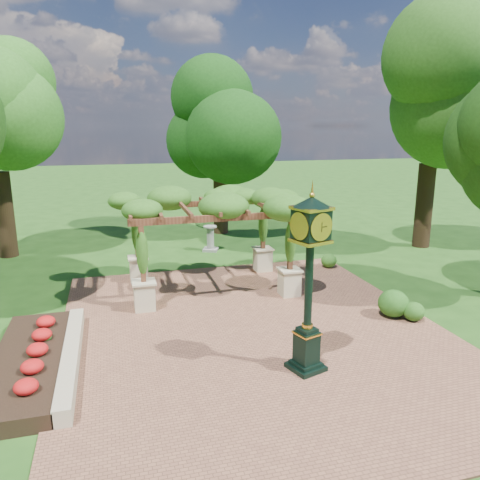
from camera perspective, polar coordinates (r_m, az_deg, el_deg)
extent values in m
plane|color=#1E4714|center=(11.88, 3.34, -13.18)|extent=(120.00, 120.00, 0.00)
cube|color=brown|center=(12.72, 1.85, -11.15)|extent=(10.00, 12.00, 0.04)
cube|color=#C6B793|center=(11.76, -19.88, -13.25)|extent=(0.35, 5.00, 0.40)
cube|color=red|center=(11.89, -24.31, -13.48)|extent=(1.50, 5.00, 0.36)
cube|color=black|center=(11.02, 8.02, -15.04)|extent=(0.88, 0.88, 0.11)
cube|color=black|center=(10.80, 8.10, -12.84)|extent=(0.55, 0.55, 0.79)
cube|color=gold|center=(10.65, 8.17, -11.15)|extent=(0.61, 0.61, 0.04)
cylinder|color=black|center=(10.23, 8.39, -5.34)|extent=(0.22, 0.22, 2.02)
cube|color=black|center=(9.88, 8.65, 1.88)|extent=(0.77, 0.77, 0.61)
cylinder|color=beige|center=(9.65, 9.89, 1.56)|extent=(0.51, 0.18, 0.53)
cone|color=black|center=(9.79, 8.75, 4.65)|extent=(0.99, 0.99, 0.22)
sphere|color=gold|center=(9.77, 8.78, 5.41)|extent=(0.12, 0.12, 0.12)
cube|color=beige|center=(14.28, -11.58, -6.70)|extent=(0.60, 0.60, 0.83)
cube|color=brown|center=(13.88, -11.84, -1.61)|extent=(0.15, 0.15, 1.71)
cube|color=beige|center=(15.23, 6.04, -5.18)|extent=(0.60, 0.60, 0.83)
cube|color=brown|center=(14.86, 6.17, -0.38)|extent=(0.15, 0.15, 1.71)
cube|color=beige|center=(16.90, -12.26, -3.51)|extent=(0.60, 0.60, 0.83)
cube|color=brown|center=(16.57, -12.49, 0.84)|extent=(0.15, 0.15, 1.71)
cube|color=beige|center=(17.71, 2.79, -2.40)|extent=(0.60, 0.60, 0.83)
cube|color=brown|center=(17.39, 2.84, 1.76)|extent=(0.15, 0.15, 1.71)
cube|color=brown|center=(13.99, -2.56, 2.68)|extent=(5.35, 0.15, 0.20)
cube|color=brown|center=(16.65, -4.70, 4.44)|extent=(5.35, 0.15, 0.20)
ellipsoid|color=#2C5C1A|center=(15.28, -3.74, 4.56)|extent=(5.36, 3.34, 0.92)
cube|color=gray|center=(20.72, -3.61, -1.16)|extent=(0.80, 0.80, 0.11)
cylinder|color=gray|center=(20.60, -3.63, 0.20)|extent=(0.41, 0.41, 1.01)
cylinder|color=gray|center=(20.48, -3.66, 1.64)|extent=(0.76, 0.76, 0.06)
ellipsoid|color=#255518|center=(14.14, 20.42, -8.16)|extent=(0.61, 0.61, 0.54)
ellipsoid|color=#225417|center=(14.20, 18.21, -7.34)|extent=(1.15, 1.15, 0.79)
ellipsoid|color=#31691E|center=(18.42, 10.77, -2.47)|extent=(0.71, 0.71, 0.54)
cylinder|color=black|center=(21.79, -26.79, 2.75)|extent=(0.76, 0.76, 3.55)
cylinder|color=#382616|center=(23.94, -2.36, 4.62)|extent=(0.73, 0.73, 3.17)
ellipsoid|color=#12390E|center=(23.64, -2.46, 14.43)|extent=(4.25, 4.25, 5.00)
cylinder|color=#301F12|center=(22.66, 21.53, 3.91)|extent=(0.75, 0.75, 3.76)
ellipsoid|color=#275217|center=(22.43, 22.66, 16.19)|extent=(4.76, 4.76, 5.94)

